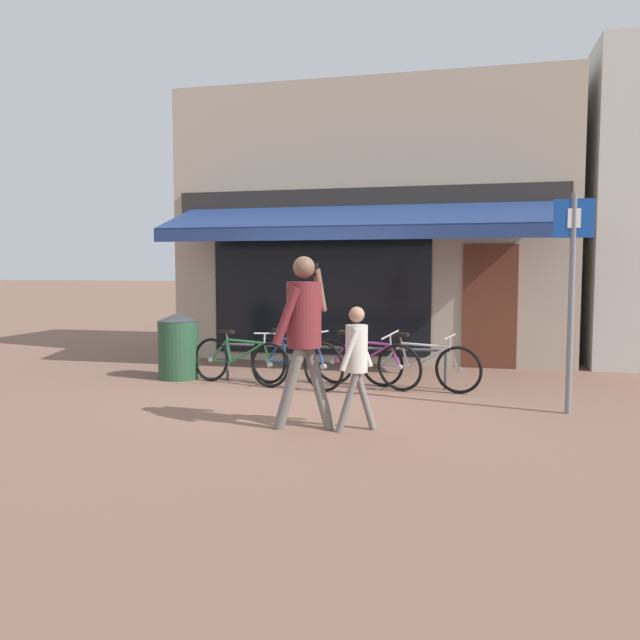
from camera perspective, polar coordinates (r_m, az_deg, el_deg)
name	(u,v)px	position (r m, az deg, el deg)	size (l,w,h in m)	color
ground_plane	(298,396)	(8.30, -2.04, -7.00)	(160.00, 160.00, 0.00)	brown
shop_front	(376,228)	(12.54, 5.11, 8.41)	(7.22, 4.48, 5.02)	tan
bike_rack_rail	(332,353)	(9.06, 1.10, -3.00)	(3.34, 0.04, 0.57)	#47494F
bicycle_green	(239,360)	(9.22, -7.37, -3.65)	(1.68, 0.61, 0.80)	black
bicycle_blue	(295,361)	(8.88, -2.33, -3.80)	(1.58, 0.76, 0.83)	black
bicycle_purple	(365,362)	(8.88, 4.12, -3.88)	(1.69, 0.80, 0.84)	black
bicycle_silver	(419,365)	(8.78, 9.01, -4.07)	(1.72, 0.64, 0.79)	black
pedestrian_adult	(304,323)	(6.47, -1.48, -0.26)	(0.66, 0.54, 1.83)	slate
pedestrian_child	(357,354)	(6.44, 3.36, -3.13)	(0.42, 0.42, 1.30)	slate
litter_bin	(178,346)	(9.82, -12.83, -2.30)	(0.62, 0.62, 1.01)	#23472D
parking_sign	(572,281)	(7.71, 22.04, 3.35)	(0.44, 0.07, 2.54)	slate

